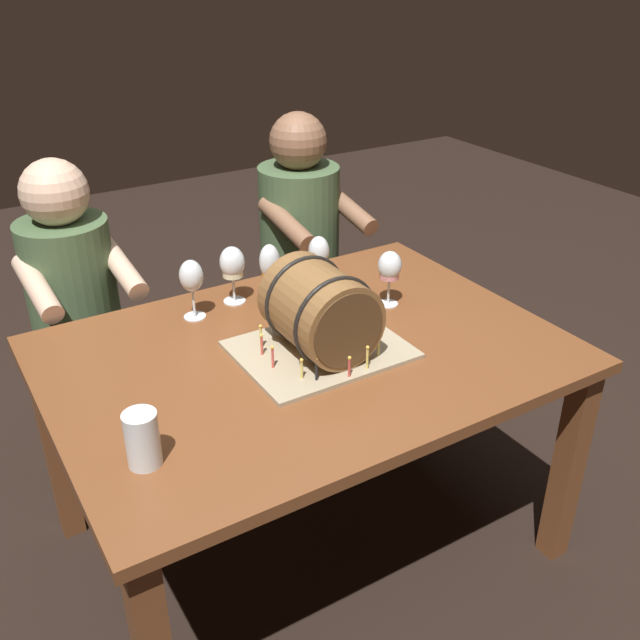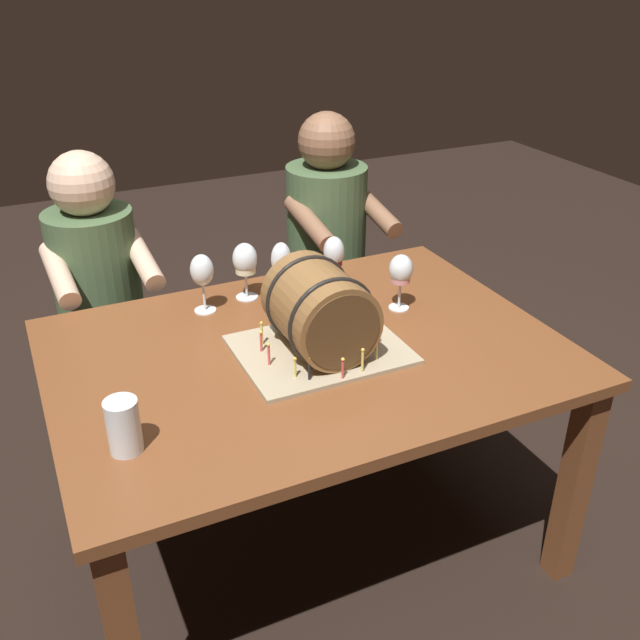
% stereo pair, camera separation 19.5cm
% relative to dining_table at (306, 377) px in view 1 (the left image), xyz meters
% --- Properties ---
extents(ground_plane, '(8.00, 8.00, 0.00)m').
position_rel_dining_table_xyz_m(ground_plane, '(0.00, 0.00, -0.64)').
color(ground_plane, black).
extents(dining_table, '(1.42, 1.03, 0.73)m').
position_rel_dining_table_xyz_m(dining_table, '(0.00, 0.00, 0.00)').
color(dining_table, brown).
rests_on(dining_table, ground).
extents(barrel_cake, '(0.46, 0.36, 0.26)m').
position_rel_dining_table_xyz_m(barrel_cake, '(0.03, -0.03, 0.21)').
color(barrel_cake, tan).
rests_on(barrel_cake, dining_table).
extents(wine_glass_empty, '(0.07, 0.07, 0.19)m').
position_rel_dining_table_xyz_m(wine_glass_empty, '(-0.19, 0.34, 0.23)').
color(wine_glass_empty, white).
rests_on(wine_glass_empty, dining_table).
extents(wine_glass_amber, '(0.07, 0.07, 0.20)m').
position_rel_dining_table_xyz_m(wine_glass_amber, '(0.05, 0.31, 0.23)').
color(wine_glass_amber, white).
rests_on(wine_glass_amber, dining_table).
extents(wine_glass_rose, '(0.07, 0.07, 0.18)m').
position_rel_dining_table_xyz_m(wine_glass_rose, '(0.36, 0.11, 0.22)').
color(wine_glass_rose, white).
rests_on(wine_glass_rose, dining_table).
extents(wine_glass_white, '(0.08, 0.08, 0.19)m').
position_rel_dining_table_xyz_m(wine_glass_white, '(-0.04, 0.38, 0.22)').
color(wine_glass_white, white).
rests_on(wine_glass_white, dining_table).
extents(wine_glass_red, '(0.07, 0.07, 0.17)m').
position_rel_dining_table_xyz_m(wine_glass_red, '(0.25, 0.34, 0.21)').
color(wine_glass_red, white).
rests_on(wine_glass_red, dining_table).
extents(beer_pint, '(0.08, 0.08, 0.13)m').
position_rel_dining_table_xyz_m(beer_pint, '(-0.55, -0.24, 0.15)').
color(beer_pint, white).
rests_on(beer_pint, dining_table).
extents(person_seated_left, '(0.36, 0.46, 1.15)m').
position_rel_dining_table_xyz_m(person_seated_left, '(-0.45, 0.81, -0.12)').
color(person_seated_left, '#2A3A24').
rests_on(person_seated_left, ground).
extents(person_seated_right, '(0.37, 0.46, 1.20)m').
position_rel_dining_table_xyz_m(person_seated_right, '(0.45, 0.81, -0.09)').
color(person_seated_right, '#2A3A24').
rests_on(person_seated_right, ground).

